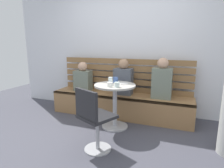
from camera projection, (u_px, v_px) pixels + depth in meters
ground at (92, 145)px, 2.64m from camera, size 8.00×8.00×0.00m
back_wall at (127, 41)px, 3.85m from camera, size 5.20×0.10×2.90m
booth_bench at (120, 105)px, 3.69m from camera, size 2.70×0.52×0.44m
booth_backrest at (124, 75)px, 3.80m from camera, size 2.65×0.04×0.66m
cafe_table at (115, 98)px, 3.13m from camera, size 0.68×0.68×0.74m
white_chair at (93, 118)px, 2.41m from camera, size 0.53×0.53×0.85m
person_adult at (162, 81)px, 3.32m from camera, size 0.34×0.22×0.72m
person_child_left at (83, 78)px, 3.88m from camera, size 0.34×0.22×0.60m
person_child_middle at (123, 79)px, 3.59m from camera, size 0.34×0.22×0.68m
cup_glass_tall at (110, 81)px, 3.08m from camera, size 0.07×0.07×0.12m
cup_espresso_small at (116, 84)px, 2.98m from camera, size 0.06×0.06×0.05m
cup_glass_short at (117, 85)px, 2.88m from camera, size 0.08×0.08×0.08m
cup_mug_blue at (116, 80)px, 3.22m from camera, size 0.08×0.08×0.09m
cup_ceramic_white at (110, 85)px, 2.92m from camera, size 0.08×0.08×0.07m
plate_small at (123, 83)px, 3.14m from camera, size 0.17×0.17×0.01m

